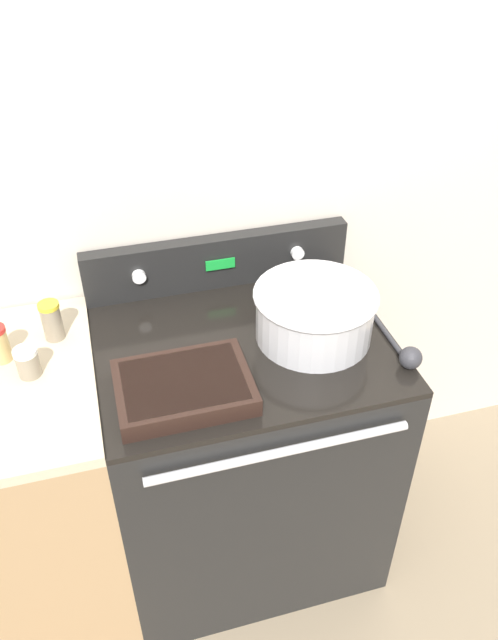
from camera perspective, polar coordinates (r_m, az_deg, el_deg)
The scene contains 10 objects.
ground_plane at distance 2.26m, azimuth 2.03°, elevation -25.59°, with size 12.00×12.00×0.00m, color gray.
kitchen_wall at distance 1.85m, azimuth -3.54°, elevation 13.03°, with size 8.00×0.05×2.50m.
stove_range at distance 2.05m, azimuth -0.42°, elevation -11.92°, with size 0.82×0.68×0.91m.
control_panel at distance 1.92m, azimuth -2.86°, elevation 5.39°, with size 0.82×0.07×0.17m.
side_counter at distance 2.04m, azimuth -18.62°, elevation -14.87°, with size 0.46×0.65×0.93m.
mixing_bowl at distance 1.71m, azimuth 6.01°, elevation 0.76°, with size 0.34×0.34×0.15m.
casserole_dish at distance 1.56m, azimuth -5.99°, elevation -6.04°, with size 0.34×0.25×0.05m.
ladle at distance 1.70m, azimuth 14.09°, elevation -2.88°, with size 0.06×0.32×0.06m.
spice_jar_yellow_cap at distance 1.77m, azimuth -17.59°, elevation -0.05°, with size 0.06×0.06×0.11m.
spice_jar_white_cap at distance 1.68m, azimuth -19.59°, elevation -3.65°, with size 0.06×0.06×0.08m.
Camera 1 is at (-0.34, -0.97, 2.01)m, focal length 35.00 mm.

